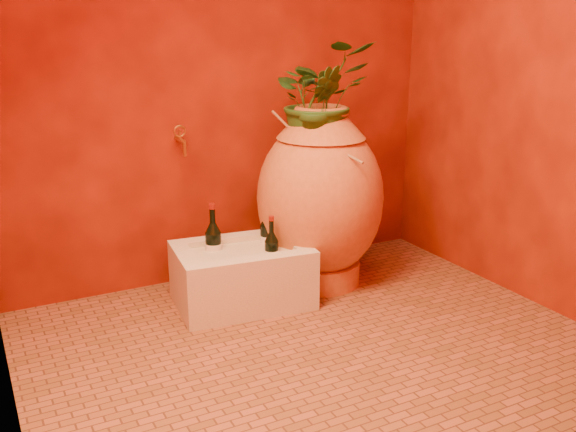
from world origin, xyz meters
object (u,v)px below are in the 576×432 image
amphora (320,198)px  wine_bottle_c (268,238)px  stone_basin (242,276)px  wall_tap (181,139)px  wine_bottle_a (272,253)px  wine_bottle_b (214,246)px

amphora → wine_bottle_c: bearing=175.0°
stone_basin → wall_tap: size_ratio=4.66×
stone_basin → wine_bottle_a: 0.20m
wine_bottle_a → wall_tap: size_ratio=1.96×
wine_bottle_c → amphora: bearing=-5.0°
wine_bottle_a → wine_bottle_c: bearing=70.3°
stone_basin → wine_bottle_b: size_ratio=2.03×
amphora → wall_tap: amphora is taller
wine_bottle_b → wine_bottle_c: size_ratio=1.01×
amphora → wine_bottle_a: (-0.36, -0.14, -0.21)m
wall_tap → wine_bottle_c: bearing=-37.4°
wine_bottle_a → wine_bottle_c: 0.18m
wine_bottle_c → wall_tap: bearing=142.6°
stone_basin → wall_tap: (-0.17, 0.36, 0.67)m
wine_bottle_c → wall_tap: (-0.36, 0.28, 0.52)m
wine_bottle_c → wall_tap: 0.69m
stone_basin → wine_bottle_a: size_ratio=2.38×
stone_basin → wine_bottle_a: wine_bottle_a is taller
wine_bottle_a → wall_tap: (-0.30, 0.44, 0.54)m
stone_basin → wall_tap: wall_tap is taller
wine_bottle_a → wall_tap: bearing=124.5°
stone_basin → amphora: bearing=7.0°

